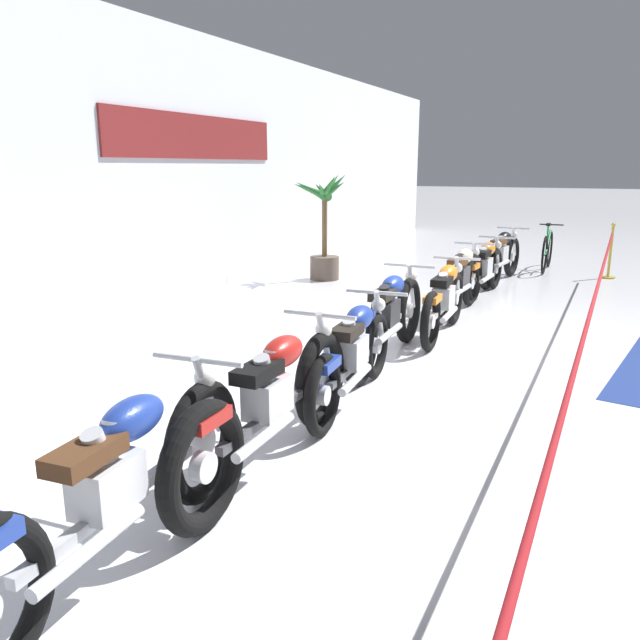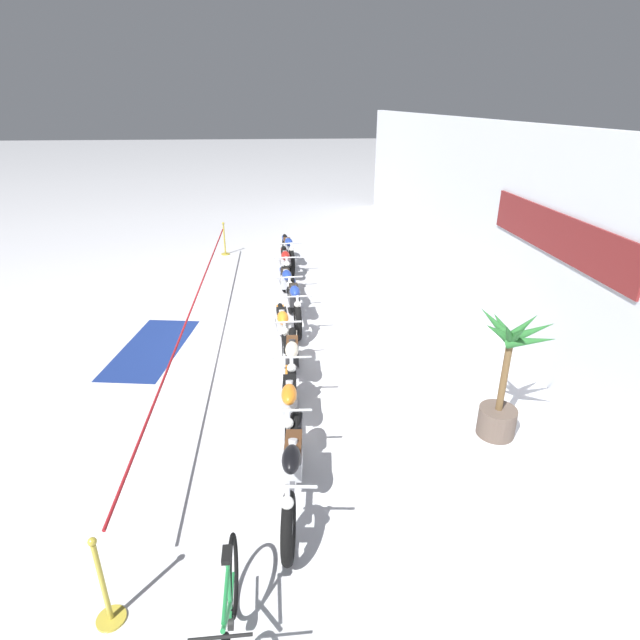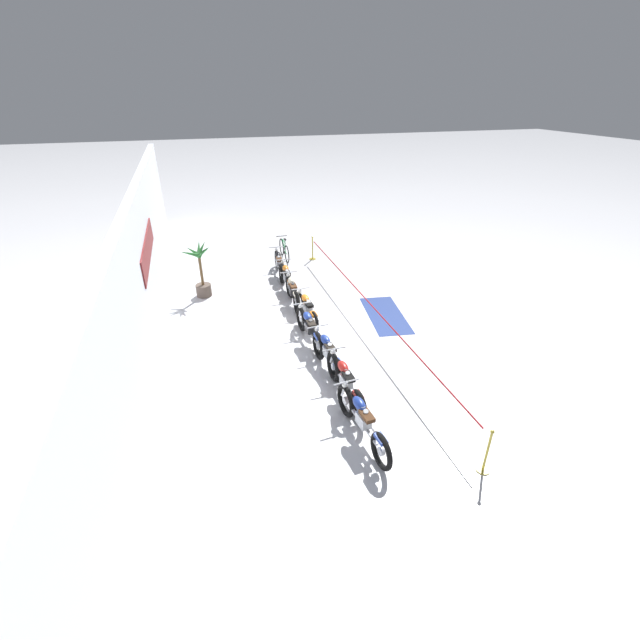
{
  "view_description": "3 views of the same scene",
  "coord_description": "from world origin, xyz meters",
  "px_view_note": "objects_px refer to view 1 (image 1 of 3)",
  "views": [
    {
      "loc": [
        -6.87,
        -1.48,
        2.09
      ],
      "look_at": [
        -1.15,
        1.3,
        0.52
      ],
      "focal_mm": 35.0,
      "sensor_mm": 36.0,
      "label": 1
    },
    {
      "loc": [
        9.6,
        0.43,
        4.57
      ],
      "look_at": [
        0.57,
        1.2,
        0.58
      ],
      "focal_mm": 28.0,
      "sensor_mm": 36.0,
      "label": 2
    },
    {
      "loc": [
        -11.18,
        3.58,
        6.74
      ],
      "look_at": [
        -0.62,
        0.41,
        0.73
      ],
      "focal_mm": 24.0,
      "sensor_mm": 36.0,
      "label": 3
    }
  ],
  "objects_px": {
    "motorcycle_orange_6": "(484,268)",
    "motorcycle_cream_5": "(460,280)",
    "motorcycle_blue_0": "(116,490)",
    "motorcycle_red_1": "(272,405)",
    "motorcycle_black_7": "(501,257)",
    "motorcycle_blue_2": "(354,354)",
    "bicycle": "(547,251)",
    "stanchion_far_left": "(587,335)",
    "motorcycle_blue_3": "(388,318)",
    "motorcycle_orange_4": "(444,300)",
    "stanchion_mid_left": "(610,259)",
    "potted_palm_left_of_row": "(324,230)"
  },
  "relations": [
    {
      "from": "motorcycle_blue_0",
      "to": "motorcycle_cream_5",
      "type": "relative_size",
      "value": 1.13
    },
    {
      "from": "motorcycle_orange_4",
      "to": "motorcycle_orange_6",
      "type": "relative_size",
      "value": 0.92
    },
    {
      "from": "motorcycle_cream_5",
      "to": "stanchion_far_left",
      "type": "height_order",
      "value": "stanchion_far_left"
    },
    {
      "from": "potted_palm_left_of_row",
      "to": "stanchion_far_left",
      "type": "xyz_separation_m",
      "value": [
        -5.23,
        -4.87,
        -0.17
      ]
    },
    {
      "from": "motorcycle_orange_6",
      "to": "motorcycle_cream_5",
      "type": "bearing_deg",
      "value": 176.27
    },
    {
      "from": "motorcycle_blue_0",
      "to": "bicycle",
      "type": "bearing_deg",
      "value": -4.11
    },
    {
      "from": "bicycle",
      "to": "motorcycle_blue_3",
      "type": "bearing_deg",
      "value": 173.34
    },
    {
      "from": "stanchion_far_left",
      "to": "motorcycle_red_1",
      "type": "bearing_deg",
      "value": 134.25
    },
    {
      "from": "motorcycle_blue_0",
      "to": "motorcycle_orange_6",
      "type": "xyz_separation_m",
      "value": [
        8.14,
        -0.2,
        -0.02
      ]
    },
    {
      "from": "motorcycle_blue_3",
      "to": "motorcycle_orange_4",
      "type": "relative_size",
      "value": 1.17
    },
    {
      "from": "motorcycle_blue_2",
      "to": "stanchion_far_left",
      "type": "relative_size",
      "value": 0.18
    },
    {
      "from": "motorcycle_black_7",
      "to": "stanchion_far_left",
      "type": "distance_m",
      "value": 6.61
    },
    {
      "from": "bicycle",
      "to": "stanchion_mid_left",
      "type": "xyz_separation_m",
      "value": [
        -0.43,
        -1.19,
        -0.05
      ]
    },
    {
      "from": "motorcycle_blue_2",
      "to": "motorcycle_blue_3",
      "type": "distance_m",
      "value": 1.32
    },
    {
      "from": "motorcycle_blue_0",
      "to": "potted_palm_left_of_row",
      "type": "bearing_deg",
      "value": 18.72
    },
    {
      "from": "potted_palm_left_of_row",
      "to": "stanchion_far_left",
      "type": "distance_m",
      "value": 7.14
    },
    {
      "from": "motorcycle_cream_5",
      "to": "bicycle",
      "type": "distance_m",
      "value": 4.6
    },
    {
      "from": "bicycle",
      "to": "potted_palm_left_of_row",
      "type": "height_order",
      "value": "potted_palm_left_of_row"
    },
    {
      "from": "motorcycle_orange_6",
      "to": "stanchion_mid_left",
      "type": "relative_size",
      "value": 2.17
    },
    {
      "from": "motorcycle_orange_6",
      "to": "stanchion_far_left",
      "type": "relative_size",
      "value": 0.18
    },
    {
      "from": "motorcycle_blue_0",
      "to": "motorcycle_red_1",
      "type": "bearing_deg",
      "value": -4.64
    },
    {
      "from": "motorcycle_red_1",
      "to": "motorcycle_cream_5",
      "type": "height_order",
      "value": "motorcycle_red_1"
    },
    {
      "from": "motorcycle_blue_2",
      "to": "motorcycle_orange_6",
      "type": "xyz_separation_m",
      "value": [
        5.33,
        -0.08,
        0.01
      ]
    },
    {
      "from": "motorcycle_blue_3",
      "to": "motorcycle_orange_6",
      "type": "xyz_separation_m",
      "value": [
        4.02,
        -0.23,
        -0.01
      ]
    },
    {
      "from": "motorcycle_orange_4",
      "to": "stanchion_far_left",
      "type": "relative_size",
      "value": 0.17
    },
    {
      "from": "bicycle",
      "to": "motorcycle_cream_5",
      "type": "bearing_deg",
      "value": 171.19
    },
    {
      "from": "stanchion_mid_left",
      "to": "potted_palm_left_of_row",
      "type": "bearing_deg",
      "value": 117.29
    },
    {
      "from": "stanchion_far_left",
      "to": "motorcycle_blue_2",
      "type": "bearing_deg",
      "value": 102.36
    },
    {
      "from": "motorcycle_cream_5",
      "to": "potted_palm_left_of_row",
      "type": "xyz_separation_m",
      "value": [
        1.61,
        2.98,
        0.45
      ]
    },
    {
      "from": "motorcycle_blue_2",
      "to": "motorcycle_orange_6",
      "type": "distance_m",
      "value": 5.33
    },
    {
      "from": "motorcycle_blue_3",
      "to": "motorcycle_cream_5",
      "type": "bearing_deg",
      "value": -3.02
    },
    {
      "from": "motorcycle_orange_6",
      "to": "motorcycle_blue_0",
      "type": "bearing_deg",
      "value": 178.61
    },
    {
      "from": "motorcycle_cream_5",
      "to": "stanchion_far_left",
      "type": "bearing_deg",
      "value": -152.4
    },
    {
      "from": "potted_palm_left_of_row",
      "to": "motorcycle_orange_4",
      "type": "bearing_deg",
      "value": -134.15
    },
    {
      "from": "potted_palm_left_of_row",
      "to": "stanchion_far_left",
      "type": "relative_size",
      "value": 0.16
    },
    {
      "from": "motorcycle_cream_5",
      "to": "motorcycle_orange_6",
      "type": "relative_size",
      "value": 0.96
    },
    {
      "from": "motorcycle_red_1",
      "to": "motorcycle_black_7",
      "type": "height_order",
      "value": "motorcycle_red_1"
    },
    {
      "from": "potted_palm_left_of_row",
      "to": "motorcycle_orange_6",
      "type": "bearing_deg",
      "value": -95.77
    },
    {
      "from": "motorcycle_blue_0",
      "to": "motorcycle_black_7",
      "type": "distance_m",
      "value": 9.58
    },
    {
      "from": "motorcycle_blue_0",
      "to": "motorcycle_blue_3",
      "type": "bearing_deg",
      "value": 0.42
    },
    {
      "from": "motorcycle_blue_3",
      "to": "motorcycle_orange_6",
      "type": "height_order",
      "value": "motorcycle_blue_3"
    },
    {
      "from": "bicycle",
      "to": "stanchion_far_left",
      "type": "distance_m",
      "value": 8.26
    },
    {
      "from": "motorcycle_red_1",
      "to": "motorcycle_orange_4",
      "type": "height_order",
      "value": "motorcycle_red_1"
    },
    {
      "from": "motorcycle_orange_4",
      "to": "motorcycle_orange_6",
      "type": "bearing_deg",
      "value": 1.21
    },
    {
      "from": "motorcycle_red_1",
      "to": "stanchion_far_left",
      "type": "height_order",
      "value": "stanchion_far_left"
    },
    {
      "from": "motorcycle_blue_0",
      "to": "motorcycle_cream_5",
      "type": "distance_m",
      "value": 6.84
    },
    {
      "from": "bicycle",
      "to": "stanchion_mid_left",
      "type": "bearing_deg",
      "value": -109.79
    },
    {
      "from": "motorcycle_blue_0",
      "to": "motorcycle_red_1",
      "type": "relative_size",
      "value": 1.0
    },
    {
      "from": "bicycle",
      "to": "motorcycle_blue_2",
      "type": "bearing_deg",
      "value": 175.36
    },
    {
      "from": "motorcycle_blue_2",
      "to": "motorcycle_cream_5",
      "type": "relative_size",
      "value": 0.99
    }
  ]
}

